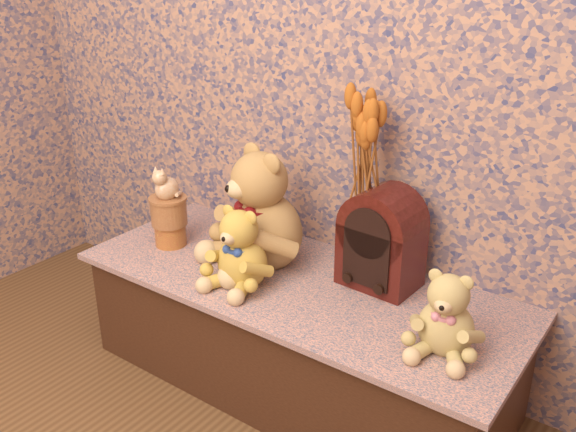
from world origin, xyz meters
name	(u,v)px	position (x,y,z in m)	size (l,w,h in m)	color
display_shelf	(297,333)	(0.00, 1.22, 0.20)	(1.45, 0.59, 0.40)	#344A6A
teddy_large	(265,202)	(-0.16, 1.26, 0.61)	(0.34, 0.40, 0.43)	olive
teddy_medium	(242,243)	(-0.13, 1.10, 0.54)	(0.22, 0.26, 0.28)	gold
teddy_small	(448,308)	(0.53, 1.14, 0.52)	(0.20, 0.23, 0.25)	tan
cathedral_radio	(382,237)	(0.22, 1.35, 0.56)	(0.23, 0.17, 0.32)	#380F0A
ceramic_vase	(362,246)	(0.14, 1.37, 0.50)	(0.12, 0.12, 0.20)	tan
dried_stalks	(367,155)	(0.14, 1.37, 0.80)	(0.21, 0.21, 0.40)	#B45B1C
biscuit_tin_lower	(171,234)	(-0.52, 1.17, 0.44)	(0.11, 0.11, 0.08)	gold
biscuit_tin_upper	(169,211)	(-0.52, 1.17, 0.53)	(0.13, 0.13, 0.10)	tan
cat_figurine	(166,181)	(-0.52, 1.17, 0.64)	(0.09, 0.10, 0.12)	silver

